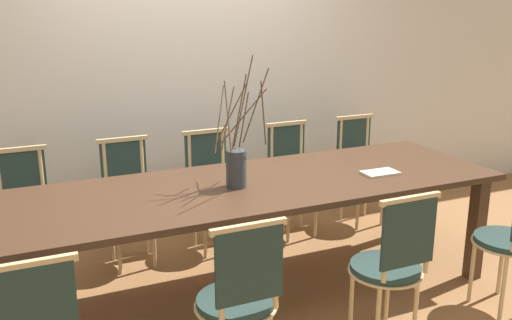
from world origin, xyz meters
TOP-DOWN VIEW (x-y plane):
  - ground_plane at (0.00, 0.00)m, footprint 16.00×16.00m
  - wall_rear at (0.00, 1.36)m, footprint 12.00×0.06m
  - dining_table at (0.00, 0.00)m, footprint 3.20×1.03m
  - chair_near_left at (-0.47, -0.84)m, footprint 0.42×0.42m
  - chair_near_center at (0.43, -0.84)m, footprint 0.42×0.42m
  - chair_far_leftend at (-1.35, 0.84)m, footprint 0.42×0.42m
  - chair_far_left at (-0.64, 0.84)m, footprint 0.42×0.42m
  - chair_far_center at (0.00, 0.84)m, footprint 0.42×0.42m
  - chair_far_right at (0.71, 0.84)m, footprint 0.42×0.42m
  - chair_far_rightend at (1.37, 0.84)m, footprint 0.42×0.42m
  - vase_centerpiece at (-0.14, -0.02)m, footprint 0.38×0.45m
  - book_stack at (0.83, -0.16)m, footprint 0.24×0.15m

SIDE VIEW (x-z plane):
  - ground_plane at x=0.00m, z-range 0.00..0.00m
  - chair_near_left at x=-0.47m, z-range 0.05..0.98m
  - chair_near_center at x=0.43m, z-range 0.05..0.98m
  - chair_far_leftend at x=-1.35m, z-range 0.05..0.98m
  - chair_far_left at x=-0.64m, z-range 0.05..0.98m
  - chair_far_center at x=0.00m, z-range 0.05..0.98m
  - chair_far_right at x=0.71m, z-range 0.05..0.98m
  - chair_far_rightend at x=1.37m, z-range 0.05..0.98m
  - dining_table at x=0.00m, z-range 0.31..1.09m
  - book_stack at x=0.83m, z-range 0.78..0.79m
  - vase_centerpiece at x=-0.14m, z-range 0.52..1.32m
  - wall_rear at x=0.00m, z-range 0.00..3.20m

